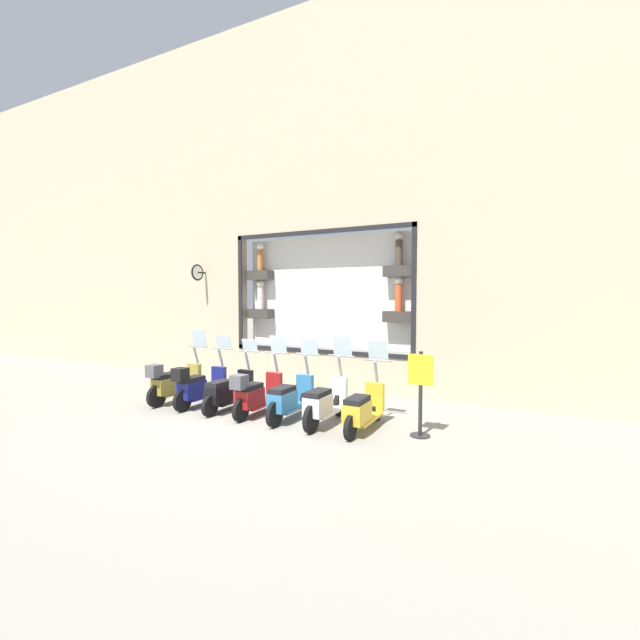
{
  "coord_description": "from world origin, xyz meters",
  "views": [
    {
      "loc": [
        -6.85,
        -5.35,
        2.51
      ],
      "look_at": [
        1.96,
        -0.8,
        1.97
      ],
      "focal_mm": 24.0,
      "sensor_mm": 36.0,
      "label": 1
    }
  ],
  "objects_px": {
    "scooter_yellow_0": "(363,409)",
    "scooter_black_4": "(228,392)",
    "shop_sign_post": "(420,391)",
    "scooter_olive_6": "(173,383)",
    "scooter_white_1": "(325,403)",
    "scooter_teal_2": "(290,399)",
    "scooter_red_3": "(256,394)",
    "scooter_navy_5": "(198,386)"
  },
  "relations": [
    {
      "from": "scooter_yellow_0",
      "to": "scooter_black_4",
      "type": "distance_m",
      "value": 3.19
    },
    {
      "from": "shop_sign_post",
      "to": "scooter_olive_6",
      "type": "bearing_deg",
      "value": 92.43
    },
    {
      "from": "scooter_white_1",
      "to": "scooter_teal_2",
      "type": "relative_size",
      "value": 1.0
    },
    {
      "from": "scooter_red_3",
      "to": "scooter_navy_5",
      "type": "distance_m",
      "value": 1.6
    },
    {
      "from": "scooter_black_4",
      "to": "scooter_red_3",
      "type": "bearing_deg",
      "value": -94.29
    },
    {
      "from": "scooter_teal_2",
      "to": "scooter_olive_6",
      "type": "distance_m",
      "value": 3.2
    },
    {
      "from": "scooter_teal_2",
      "to": "shop_sign_post",
      "type": "distance_m",
      "value": 2.66
    },
    {
      "from": "scooter_red_3",
      "to": "scooter_white_1",
      "type": "bearing_deg",
      "value": -87.44
    },
    {
      "from": "scooter_white_1",
      "to": "scooter_red_3",
      "type": "xyz_separation_m",
      "value": [
        -0.07,
        1.6,
        0.02
      ]
    },
    {
      "from": "scooter_red_3",
      "to": "shop_sign_post",
      "type": "xyz_separation_m",
      "value": [
        0.26,
        -3.42,
        0.36
      ]
    },
    {
      "from": "scooter_white_1",
      "to": "shop_sign_post",
      "type": "height_order",
      "value": "scooter_white_1"
    },
    {
      "from": "scooter_yellow_0",
      "to": "scooter_red_3",
      "type": "height_order",
      "value": "scooter_yellow_0"
    },
    {
      "from": "scooter_white_1",
      "to": "scooter_black_4",
      "type": "relative_size",
      "value": 1.01
    },
    {
      "from": "scooter_red_3",
      "to": "scooter_navy_5",
      "type": "xyz_separation_m",
      "value": [
        0.0,
        1.6,
        0.01
      ]
    },
    {
      "from": "scooter_yellow_0",
      "to": "scooter_black_4",
      "type": "height_order",
      "value": "scooter_yellow_0"
    },
    {
      "from": "scooter_yellow_0",
      "to": "scooter_teal_2",
      "type": "bearing_deg",
      "value": 89.89
    },
    {
      "from": "scooter_teal_2",
      "to": "scooter_yellow_0",
      "type": "bearing_deg",
      "value": -90.11
    },
    {
      "from": "scooter_navy_5",
      "to": "scooter_olive_6",
      "type": "height_order",
      "value": "scooter_olive_6"
    },
    {
      "from": "scooter_red_3",
      "to": "scooter_olive_6",
      "type": "bearing_deg",
      "value": 89.78
    },
    {
      "from": "scooter_white_1",
      "to": "scooter_olive_6",
      "type": "relative_size",
      "value": 1.0
    },
    {
      "from": "scooter_black_4",
      "to": "scooter_olive_6",
      "type": "relative_size",
      "value": 0.99
    },
    {
      "from": "scooter_yellow_0",
      "to": "scooter_white_1",
      "type": "relative_size",
      "value": 0.99
    },
    {
      "from": "scooter_red_3",
      "to": "scooter_black_4",
      "type": "distance_m",
      "value": 0.8
    },
    {
      "from": "scooter_navy_5",
      "to": "scooter_olive_6",
      "type": "xyz_separation_m",
      "value": [
        0.01,
        0.8,
        0.01
      ]
    },
    {
      "from": "scooter_white_1",
      "to": "scooter_navy_5",
      "type": "bearing_deg",
      "value": 91.23
    },
    {
      "from": "scooter_red_3",
      "to": "scooter_black_4",
      "type": "xyz_separation_m",
      "value": [
        0.06,
        0.8,
        -0.05
      ]
    },
    {
      "from": "scooter_black_4",
      "to": "scooter_white_1",
      "type": "bearing_deg",
      "value": -89.72
    },
    {
      "from": "scooter_teal_2",
      "to": "scooter_navy_5",
      "type": "distance_m",
      "value": 2.4
    },
    {
      "from": "scooter_red_3",
      "to": "scooter_navy_5",
      "type": "height_order",
      "value": "scooter_red_3"
    },
    {
      "from": "scooter_black_4",
      "to": "scooter_navy_5",
      "type": "bearing_deg",
      "value": 94.08
    },
    {
      "from": "scooter_navy_5",
      "to": "shop_sign_post",
      "type": "bearing_deg",
      "value": -87.12
    },
    {
      "from": "scooter_navy_5",
      "to": "shop_sign_post",
      "type": "relative_size",
      "value": 1.17
    },
    {
      "from": "scooter_teal_2",
      "to": "scooter_red_3",
      "type": "height_order",
      "value": "scooter_red_3"
    },
    {
      "from": "scooter_red_3",
      "to": "scooter_yellow_0",
      "type": "bearing_deg",
      "value": -88.49
    },
    {
      "from": "scooter_red_3",
      "to": "scooter_teal_2",
      "type": "bearing_deg",
      "value": -85.24
    },
    {
      "from": "scooter_red_3",
      "to": "scooter_black_4",
      "type": "relative_size",
      "value": 1.0
    },
    {
      "from": "scooter_yellow_0",
      "to": "scooter_olive_6",
      "type": "distance_m",
      "value": 4.79
    },
    {
      "from": "scooter_yellow_0",
      "to": "shop_sign_post",
      "type": "relative_size",
      "value": 1.16
    },
    {
      "from": "scooter_yellow_0",
      "to": "shop_sign_post",
      "type": "distance_m",
      "value": 1.12
    },
    {
      "from": "scooter_olive_6",
      "to": "scooter_yellow_0",
      "type": "bearing_deg",
      "value": -89.35
    },
    {
      "from": "scooter_white_1",
      "to": "scooter_black_4",
      "type": "xyz_separation_m",
      "value": [
        -0.01,
        2.4,
        -0.03
      ]
    },
    {
      "from": "scooter_navy_5",
      "to": "scooter_yellow_0",
      "type": "bearing_deg",
      "value": -89.13
    }
  ]
}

